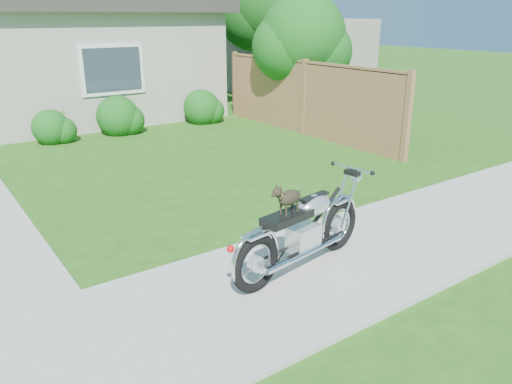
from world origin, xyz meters
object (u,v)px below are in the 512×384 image
fence (304,98)px  potted_plant_right (60,126)px  tree_far (272,5)px  motorcycle_with_dog (304,229)px  tree_near (308,41)px

fence → potted_plant_right: fence is taller
tree_far → motorcycle_with_dog: 13.22m
fence → potted_plant_right: size_ratio=8.84×
tree_near → potted_plant_right: 6.77m
motorcycle_with_dog → tree_far: bearing=45.4°
potted_plant_right → tree_far: bearing=14.7°
fence → tree_near: bearing=47.3°
fence → tree_near: (0.81, 0.87, 1.33)m
tree_near → fence: bearing=-132.7°
fence → tree_near: size_ratio=1.87×
tree_far → potted_plant_right: (-8.03, -2.10, -2.88)m
fence → tree_near: 1.78m
fence → motorcycle_with_dog: fence is taller
potted_plant_right → fence: bearing=-27.4°
potted_plant_right → motorcycle_with_dog: bearing=-86.2°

